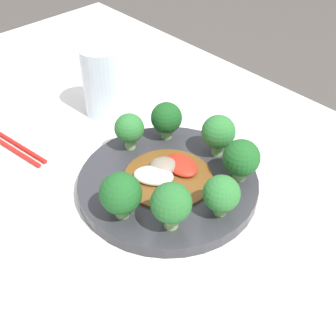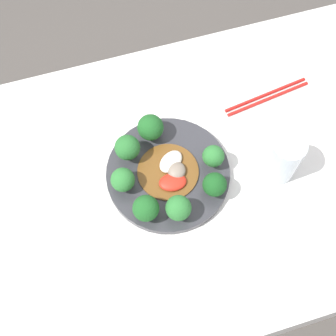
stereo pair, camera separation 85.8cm
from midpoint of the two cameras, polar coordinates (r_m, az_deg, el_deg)
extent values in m
cube|color=silver|center=(1.09, -12.61, -38.41)|extent=(1.20, 0.67, 0.77)
cylinder|color=#333338|center=(0.70, -17.17, -34.84)|extent=(0.25, 0.25, 0.02)
cylinder|color=#89B76B|center=(0.67, -19.45, -41.63)|extent=(0.02, 0.02, 0.02)
sphere|color=#286B2D|center=(0.64, -20.22, -41.18)|extent=(0.05, 0.05, 0.05)
cylinder|color=#70A356|center=(0.69, -9.49, -30.61)|extent=(0.02, 0.02, 0.02)
sphere|color=#2D7533|center=(0.66, -9.81, -29.76)|extent=(0.05, 0.05, 0.05)
cylinder|color=#89B76B|center=(0.69, -25.14, -38.80)|extent=(0.02, 0.02, 0.02)
sphere|color=#1E5B23|center=(0.66, -26.03, -38.22)|extent=(0.05, 0.05, 0.05)
cylinder|color=#7AAD5B|center=(0.67, -7.43, -35.30)|extent=(0.02, 0.02, 0.02)
sphere|color=#1E5B23|center=(0.64, -7.68, -34.66)|extent=(0.05, 0.05, 0.05)
cylinder|color=#89B76B|center=(0.72, -20.92, -28.18)|extent=(0.02, 0.02, 0.02)
sphere|color=#2D7533|center=(0.70, -21.48, -27.34)|extent=(0.04, 0.04, 0.04)
cylinder|color=#7AAD5B|center=(0.66, -11.90, -40.69)|extent=(0.02, 0.02, 0.01)
sphere|color=#2D7533|center=(0.63, -12.32, -40.30)|extent=(0.05, 0.05, 0.05)
cylinder|color=#70A356|center=(0.72, -15.66, -26.87)|extent=(0.02, 0.02, 0.02)
sphere|color=#19511E|center=(0.69, -16.10, -25.97)|extent=(0.05, 0.05, 0.05)
cylinder|color=brown|center=(0.69, -17.38, -34.59)|extent=(0.13, 0.13, 0.00)
ellipsoid|color=gray|center=(0.69, -17.80, -33.04)|extent=(0.05, 0.05, 0.02)
ellipsoid|color=silver|center=(0.69, -19.50, -34.40)|extent=(0.07, 0.06, 0.02)
ellipsoid|color=red|center=(0.69, -15.27, -33.13)|extent=(0.06, 0.05, 0.01)
cylinder|color=silver|center=(0.76, -22.75, -17.89)|extent=(0.07, 0.07, 0.12)
cylinder|color=red|center=(0.84, -33.94, -22.95)|extent=(0.20, 0.03, 0.01)
camera|label=1|loc=(0.43, -122.62, -61.94)|focal=50.00mm
camera|label=2|loc=(0.43, 57.38, 61.94)|focal=50.00mm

